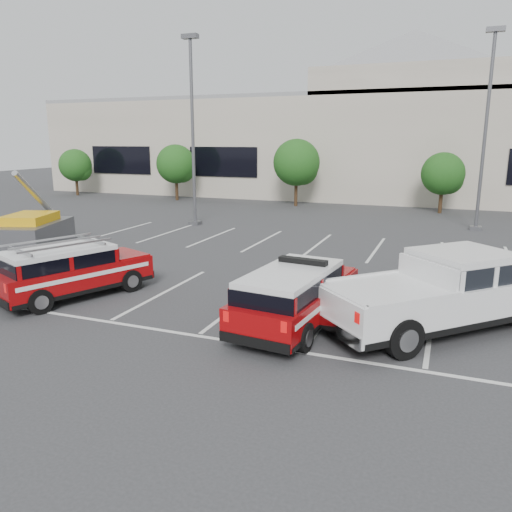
% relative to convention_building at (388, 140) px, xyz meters
% --- Properties ---
extents(ground, '(120.00, 120.00, 0.00)m').
position_rel_convention_building_xyz_m(ground, '(-0.18, -31.86, -4.72)').
color(ground, '#313133').
rests_on(ground, ground).
extents(stall_markings, '(23.00, 15.00, 0.01)m').
position_rel_convention_building_xyz_m(stall_markings, '(-0.18, -27.36, -4.71)').
color(stall_markings, silver).
rests_on(stall_markings, ground).
extents(convention_building, '(60.00, 16.99, 13.20)m').
position_rel_convention_building_xyz_m(convention_building, '(0.00, 0.00, 0.00)').
color(convention_building, beige).
rests_on(convention_building, ground).
extents(tree_far_left, '(2.77, 2.77, 3.99)m').
position_rel_convention_building_xyz_m(tree_far_left, '(-25.09, -9.82, -2.22)').
color(tree_far_left, '#3F2B19').
rests_on(tree_far_left, ground).
extents(tree_left, '(3.07, 3.07, 4.42)m').
position_rel_convention_building_xyz_m(tree_left, '(-15.09, -9.82, -1.95)').
color(tree_left, '#3F2B19').
rests_on(tree_left, ground).
extents(tree_mid_left, '(3.37, 3.37, 4.85)m').
position_rel_convention_building_xyz_m(tree_mid_left, '(-5.09, -9.82, -1.68)').
color(tree_mid_left, '#3F2B19').
rests_on(tree_mid_left, ground).
extents(tree_mid_right, '(2.77, 2.77, 3.99)m').
position_rel_convention_building_xyz_m(tree_mid_right, '(4.91, -9.82, -2.22)').
color(tree_mid_right, '#3F2B19').
rests_on(tree_mid_right, ground).
extents(light_pole_left, '(0.90, 0.60, 10.24)m').
position_rel_convention_building_xyz_m(light_pole_left, '(-8.18, -19.86, 0.47)').
color(light_pole_left, '#59595E').
rests_on(light_pole_left, ground).
extents(light_pole_mid, '(0.90, 0.60, 10.24)m').
position_rel_convention_building_xyz_m(light_pole_mid, '(6.82, -15.86, 0.47)').
color(light_pole_mid, '#59595E').
rests_on(light_pole_mid, ground).
extents(fire_chief_suv, '(2.30, 5.08, 1.73)m').
position_rel_convention_building_xyz_m(fire_chief_suv, '(1.89, -33.11, -4.01)').
color(fire_chief_suv, maroon).
rests_on(fire_chief_suv, ground).
extents(white_pickup, '(6.22, 6.22, 2.01)m').
position_rel_convention_building_xyz_m(white_pickup, '(5.50, -31.91, -3.92)').
color(white_pickup, silver).
rests_on(white_pickup, ground).
extents(ladder_suv, '(3.42, 4.93, 1.81)m').
position_rel_convention_building_xyz_m(ladder_suv, '(-5.32, -33.27, -4.00)').
color(ladder_suv, maroon).
rests_on(ladder_suv, ground).
extents(utility_rig, '(3.68, 4.76, 3.53)m').
position_rel_convention_building_xyz_m(utility_rig, '(-12.03, -28.40, -4.02)').
color(utility_rig, '#59595E').
rests_on(utility_rig, ground).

